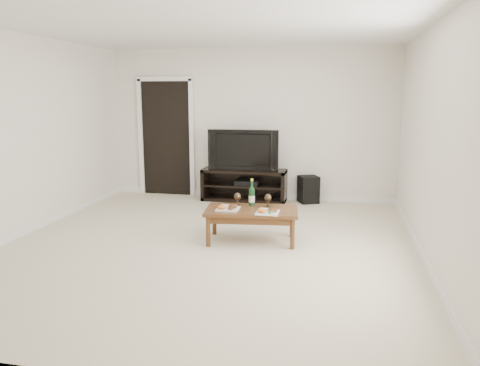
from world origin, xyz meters
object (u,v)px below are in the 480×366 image
at_px(television, 244,149).
at_px(coffee_table, 251,225).
at_px(media_console, 244,185).
at_px(subwoofer, 308,189).

xyz_separation_m(television, coffee_table, (0.55, -2.22, -0.69)).
distance_m(television, coffee_table, 2.38).
relative_size(media_console, television, 1.21).
xyz_separation_m(subwoofer, coffee_table, (-0.55, -2.30, -0.02)).
relative_size(media_console, subwoofer, 3.17).
bearing_deg(media_console, television, 0.00).
bearing_deg(television, media_console, 0.00).
bearing_deg(coffee_table, media_console, 103.86).
xyz_separation_m(media_console, coffee_table, (0.55, -2.22, -0.07)).
bearing_deg(coffee_table, television, 103.86).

